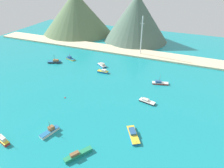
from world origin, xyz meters
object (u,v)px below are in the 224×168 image
at_px(fishing_boat_4, 70,58).
at_px(fishing_boat_10, 2,139).
at_px(fishing_boat_8, 160,83).
at_px(fishing_boat_1, 133,134).
at_px(fishing_boat_5, 78,155).
at_px(fishing_boat_9, 147,101).
at_px(radio_tower, 141,36).
at_px(buoy_0, 65,98).
at_px(fishing_boat_0, 102,65).
at_px(fishing_boat_2, 103,71).
at_px(fishing_boat_6, 50,131).
at_px(fishing_boat_3, 55,62).

relative_size(fishing_boat_4, fishing_boat_10, 0.89).
relative_size(fishing_boat_4, fishing_boat_8, 0.84).
height_order(fishing_boat_1, fishing_boat_5, fishing_boat_5).
bearing_deg(fishing_boat_9, fishing_boat_4, 153.82).
xyz_separation_m(fishing_boat_9, radio_tower, (-20.22, 60.12, 14.07)).
height_order(buoy_0, radio_tower, radio_tower).
xyz_separation_m(fishing_boat_0, buoy_0, (-1.30, -42.50, -0.66)).
relative_size(fishing_boat_2, buoy_0, 9.45).
height_order(fishing_boat_0, fishing_boat_10, fishing_boat_10).
relative_size(fishing_boat_9, fishing_boat_10, 0.93).
relative_size(fishing_boat_6, fishing_boat_9, 1.03).
distance_m(fishing_boat_5, fishing_boat_9, 44.32).
height_order(fishing_boat_1, fishing_boat_9, fishing_boat_1).
xyz_separation_m(fishing_boat_6, fishing_boat_10, (-14.40, -10.75, 0.06)).
bearing_deg(fishing_boat_4, fishing_boat_3, -126.58).
relative_size(fishing_boat_6, fishing_boat_8, 0.91).
bearing_deg(buoy_0, fishing_boat_10, -98.91).
distance_m(fishing_boat_9, fishing_boat_10, 65.16).
distance_m(fishing_boat_0, fishing_boat_1, 67.44).
bearing_deg(buoy_0, fishing_boat_8, 38.21).
relative_size(fishing_boat_3, fishing_boat_5, 0.95).
xyz_separation_m(fishing_boat_5, radio_tower, (-5.72, 102.00, 13.90)).
distance_m(fishing_boat_3, fishing_boat_8, 74.01).
distance_m(fishing_boat_1, fishing_boat_2, 57.66).
bearing_deg(fishing_boat_6, radio_tower, 83.67).
bearing_deg(buoy_0, fishing_boat_2, 79.94).
bearing_deg(fishing_boat_10, fishing_boat_5, 9.17).
bearing_deg(fishing_boat_9, fishing_boat_2, 147.41).
xyz_separation_m(fishing_boat_0, fishing_boat_6, (7.67, -66.41, 0.16)).
distance_m(fishing_boat_1, fishing_boat_10, 50.95).
distance_m(fishing_boat_0, radio_tower, 37.68).
bearing_deg(fishing_boat_3, fishing_boat_2, -1.50).
relative_size(fishing_boat_9, radio_tower, 0.29).
relative_size(fishing_boat_8, fishing_boat_10, 1.05).
bearing_deg(fishing_boat_0, fishing_boat_2, -61.52).
height_order(fishing_boat_8, radio_tower, radio_tower).
relative_size(fishing_boat_4, buoy_0, 10.84).
bearing_deg(fishing_boat_1, buoy_0, 162.90).
distance_m(fishing_boat_0, fishing_boat_6, 66.85).
height_order(fishing_boat_9, radio_tower, radio_tower).
relative_size(fishing_boat_2, fishing_boat_8, 0.73).
xyz_separation_m(fishing_boat_1, fishing_boat_5, (-15.06, -17.25, 0.17)).
relative_size(fishing_boat_1, buoy_0, 14.19).
bearing_deg(fishing_boat_6, fishing_boat_3, 124.79).
distance_m(fishing_boat_2, radio_tower, 43.13).
bearing_deg(fishing_boat_6, fishing_boat_5, -19.42).
bearing_deg(fishing_boat_1, fishing_boat_4, 139.17).
bearing_deg(fishing_boat_4, fishing_boat_0, -3.42).
height_order(fishing_boat_0, fishing_boat_3, fishing_boat_3).
bearing_deg(fishing_boat_4, fishing_boat_2, -18.29).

